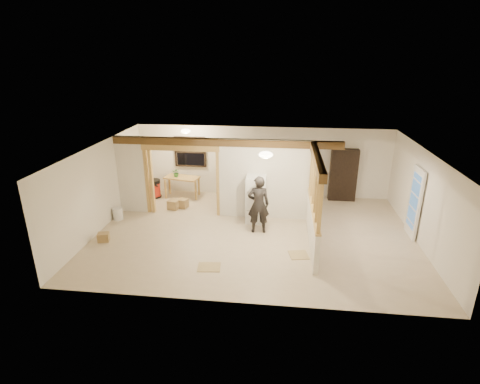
# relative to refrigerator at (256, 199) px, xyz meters

# --- Properties ---
(floor) EXTENTS (9.00, 6.50, 0.01)m
(floor) POSITION_rel_refrigerator_xyz_m (0.03, -0.85, -0.73)
(floor) COLOR #C3AF91
(floor) RESTS_ON ground
(ceiling) EXTENTS (9.00, 6.50, 0.01)m
(ceiling) POSITION_rel_refrigerator_xyz_m (0.03, -0.85, 1.77)
(ceiling) COLOR white
(wall_back) EXTENTS (9.00, 0.01, 2.50)m
(wall_back) POSITION_rel_refrigerator_xyz_m (0.03, 2.40, 0.52)
(wall_back) COLOR silver
(wall_back) RESTS_ON floor
(wall_front) EXTENTS (9.00, 0.01, 2.50)m
(wall_front) POSITION_rel_refrigerator_xyz_m (0.03, -4.10, 0.52)
(wall_front) COLOR silver
(wall_front) RESTS_ON floor
(wall_left) EXTENTS (0.01, 6.50, 2.50)m
(wall_left) POSITION_rel_refrigerator_xyz_m (-4.47, -0.85, 0.52)
(wall_left) COLOR silver
(wall_left) RESTS_ON floor
(wall_right) EXTENTS (0.01, 6.50, 2.50)m
(wall_right) POSITION_rel_refrigerator_xyz_m (4.53, -0.85, 0.52)
(wall_right) COLOR silver
(wall_right) RESTS_ON floor
(partition_left_stub) EXTENTS (0.90, 0.12, 2.50)m
(partition_left_stub) POSITION_rel_refrigerator_xyz_m (-4.02, 0.35, 0.52)
(partition_left_stub) COLOR silver
(partition_left_stub) RESTS_ON floor
(partition_center) EXTENTS (2.80, 0.12, 2.50)m
(partition_center) POSITION_rel_refrigerator_xyz_m (0.23, 0.35, 0.52)
(partition_center) COLOR silver
(partition_center) RESTS_ON floor
(doorway_frame) EXTENTS (2.46, 0.14, 2.20)m
(doorway_frame) POSITION_rel_refrigerator_xyz_m (-2.37, 0.35, 0.37)
(doorway_frame) COLOR tan
(doorway_frame) RESTS_ON floor
(header_beam_back) EXTENTS (7.00, 0.18, 0.22)m
(header_beam_back) POSITION_rel_refrigerator_xyz_m (-0.97, 0.35, 1.65)
(header_beam_back) COLOR brown
(header_beam_back) RESTS_ON ceiling
(header_beam_right) EXTENTS (0.18, 3.30, 0.22)m
(header_beam_right) POSITION_rel_refrigerator_xyz_m (1.63, -1.25, 1.65)
(header_beam_right) COLOR brown
(header_beam_right) RESTS_ON ceiling
(pony_wall) EXTENTS (0.12, 3.20, 1.00)m
(pony_wall) POSITION_rel_refrigerator_xyz_m (1.63, -1.25, -0.23)
(pony_wall) COLOR silver
(pony_wall) RESTS_ON floor
(stud_partition) EXTENTS (0.14, 3.20, 1.32)m
(stud_partition) POSITION_rel_refrigerator_xyz_m (1.63, -1.25, 0.93)
(stud_partition) COLOR tan
(stud_partition) RESTS_ON pony_wall
(window_back) EXTENTS (1.12, 0.10, 1.10)m
(window_back) POSITION_rel_refrigerator_xyz_m (-2.57, 2.32, 0.82)
(window_back) COLOR black
(window_back) RESTS_ON wall_back
(french_door) EXTENTS (0.12, 0.86, 2.00)m
(french_door) POSITION_rel_refrigerator_xyz_m (4.45, -0.45, 0.27)
(french_door) COLOR white
(french_door) RESTS_ON floor
(ceiling_dome_main) EXTENTS (0.36, 0.36, 0.16)m
(ceiling_dome_main) POSITION_rel_refrigerator_xyz_m (0.33, -1.35, 1.75)
(ceiling_dome_main) COLOR #FFEABF
(ceiling_dome_main) RESTS_ON ceiling
(ceiling_dome_util) EXTENTS (0.32, 0.32, 0.14)m
(ceiling_dome_util) POSITION_rel_refrigerator_xyz_m (-2.47, 1.45, 1.75)
(ceiling_dome_util) COLOR #FFEABF
(ceiling_dome_util) RESTS_ON ceiling
(hanging_bulb) EXTENTS (0.07, 0.07, 0.07)m
(hanging_bulb) POSITION_rel_refrigerator_xyz_m (-1.97, 0.75, 1.45)
(hanging_bulb) COLOR #FFD88C
(hanging_bulb) RESTS_ON ceiling
(refrigerator) EXTENTS (0.60, 0.58, 1.45)m
(refrigerator) POSITION_rel_refrigerator_xyz_m (0.00, 0.00, 0.00)
(refrigerator) COLOR white
(refrigerator) RESTS_ON floor
(woman) EXTENTS (0.67, 0.49, 1.70)m
(woman) POSITION_rel_refrigerator_xyz_m (0.12, -0.72, 0.13)
(woman) COLOR black
(woman) RESTS_ON floor
(work_table) EXTENTS (1.30, 0.84, 0.75)m
(work_table) POSITION_rel_refrigerator_xyz_m (-2.80, 1.81, -0.35)
(work_table) COLOR tan
(work_table) RESTS_ON floor
(potted_plant) EXTENTS (0.31, 0.27, 0.32)m
(potted_plant) POSITION_rel_refrigerator_xyz_m (-2.98, 1.80, 0.19)
(potted_plant) COLOR #225226
(potted_plant) RESTS_ON work_table
(shop_vac) EXTENTS (0.52, 0.52, 0.67)m
(shop_vac) POSITION_rel_refrigerator_xyz_m (-3.80, 1.65, -0.39)
(shop_vac) COLOR #A61F10
(shop_vac) RESTS_ON floor
(bookshelf) EXTENTS (0.92, 0.31, 1.84)m
(bookshelf) POSITION_rel_refrigerator_xyz_m (2.88, 2.18, 0.19)
(bookshelf) COLOR black
(bookshelf) RESTS_ON floor
(bucket) EXTENTS (0.32, 0.32, 0.38)m
(bucket) POSITION_rel_refrigerator_xyz_m (-4.29, -0.36, -0.54)
(bucket) COLOR silver
(bucket) RESTS_ON floor
(box_util_a) EXTENTS (0.41, 0.37, 0.30)m
(box_util_a) POSITION_rel_refrigerator_xyz_m (-2.55, 0.82, -0.58)
(box_util_a) COLOR #9D7D4C
(box_util_a) RESTS_ON floor
(box_util_b) EXTENTS (0.39, 0.39, 0.31)m
(box_util_b) POSITION_rel_refrigerator_xyz_m (-2.80, 0.66, -0.57)
(box_util_b) COLOR #9D7D4C
(box_util_b) RESTS_ON floor
(box_front) EXTENTS (0.35, 0.31, 0.24)m
(box_front) POSITION_rel_refrigerator_xyz_m (-4.08, -1.81, -0.60)
(box_front) COLOR #9D7D4C
(box_front) RESTS_ON floor
(floor_panel_near) EXTENTS (0.55, 0.55, 0.02)m
(floor_panel_near) POSITION_rel_refrigerator_xyz_m (1.26, -1.97, -0.72)
(floor_panel_near) COLOR tan
(floor_panel_near) RESTS_ON floor
(floor_panel_far) EXTENTS (0.59, 0.49, 0.02)m
(floor_panel_far) POSITION_rel_refrigerator_xyz_m (-0.92, -2.81, -0.72)
(floor_panel_far) COLOR tan
(floor_panel_far) RESTS_ON floor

